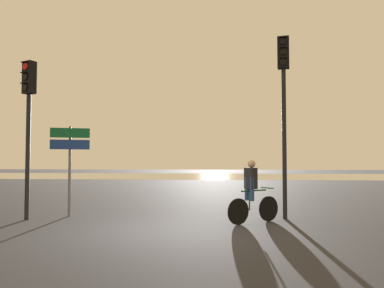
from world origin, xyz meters
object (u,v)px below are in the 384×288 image
(traffic_light_near_right, at_px, (284,93))
(cyclist, at_px, (252,191))
(direction_sign_post, at_px, (70,154))
(traffic_light_near_left, at_px, (29,109))

(traffic_light_near_right, relative_size, cyclist, 3.14)
(traffic_light_near_right, relative_size, direction_sign_post, 1.96)
(traffic_light_near_right, xyz_separation_m, cyclist, (-0.97, -0.80, -2.68))
(traffic_light_near_left, relative_size, direction_sign_post, 1.67)
(direction_sign_post, relative_size, cyclist, 1.60)
(traffic_light_near_left, bearing_deg, cyclist, -156.11)
(traffic_light_near_left, bearing_deg, direction_sign_post, -117.65)
(traffic_light_near_right, distance_m, direction_sign_post, 6.36)
(traffic_light_near_left, bearing_deg, traffic_light_near_right, -149.54)
(traffic_light_near_left, distance_m, traffic_light_near_right, 7.09)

